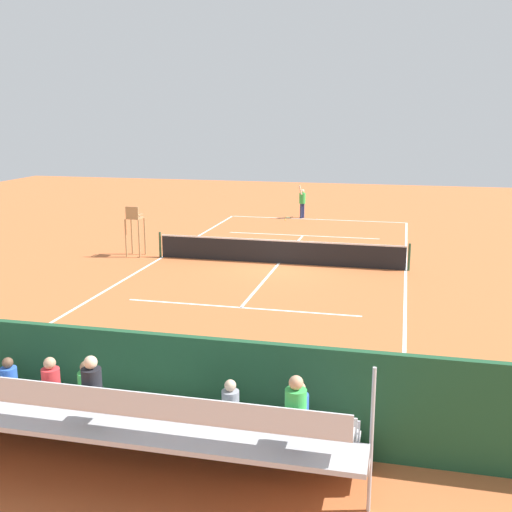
% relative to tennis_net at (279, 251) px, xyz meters
% --- Properties ---
extents(ground_plane, '(60.00, 60.00, 0.00)m').
position_rel_tennis_net_xyz_m(ground_plane, '(0.00, 0.00, -0.50)').
color(ground_plane, '#BC6033').
extents(court_line_markings, '(10.10, 22.20, 0.01)m').
position_rel_tennis_net_xyz_m(court_line_markings, '(0.00, -0.04, -0.50)').
color(court_line_markings, white).
rests_on(court_line_markings, ground).
extents(tennis_net, '(10.30, 0.10, 1.07)m').
position_rel_tennis_net_xyz_m(tennis_net, '(0.00, 0.00, 0.00)').
color(tennis_net, black).
rests_on(tennis_net, ground).
extents(backdrop_wall, '(18.00, 0.16, 2.00)m').
position_rel_tennis_net_xyz_m(backdrop_wall, '(0.00, 14.00, 0.50)').
color(backdrop_wall, '#1E4C2D').
rests_on(backdrop_wall, ground).
extents(bleacher_stand, '(9.06, 2.40, 2.48)m').
position_rel_tennis_net_xyz_m(bleacher_stand, '(-0.09, 15.33, 0.45)').
color(bleacher_stand, '#B2B2B7').
rests_on(bleacher_stand, ground).
extents(umpire_chair, '(0.67, 0.67, 2.14)m').
position_rel_tennis_net_xyz_m(umpire_chair, '(6.20, 0.07, 0.81)').
color(umpire_chair, '#A88456').
rests_on(umpire_chair, ground).
extents(courtside_bench, '(1.80, 0.40, 0.93)m').
position_rel_tennis_net_xyz_m(courtside_bench, '(-2.47, 13.27, 0.06)').
color(courtside_bench, '#33383D').
rests_on(courtside_bench, ground).
extents(equipment_bag, '(0.90, 0.36, 0.36)m').
position_rel_tennis_net_xyz_m(equipment_bag, '(-0.61, 13.40, -0.32)').
color(equipment_bag, '#B22D2D').
rests_on(equipment_bag, ground).
extents(tennis_player, '(0.47, 0.55, 1.93)m').
position_rel_tennis_net_xyz_m(tennis_player, '(0.89, -11.28, 0.51)').
color(tennis_player, navy).
rests_on(tennis_player, ground).
extents(tennis_racket, '(0.46, 0.55, 0.03)m').
position_rel_tennis_net_xyz_m(tennis_racket, '(1.68, -11.21, -0.49)').
color(tennis_racket, black).
rests_on(tennis_racket, ground).
extents(tennis_ball_near, '(0.07, 0.07, 0.07)m').
position_rel_tennis_net_xyz_m(tennis_ball_near, '(1.70, -10.32, -0.47)').
color(tennis_ball_near, '#CCDB33').
rests_on(tennis_ball_near, ground).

